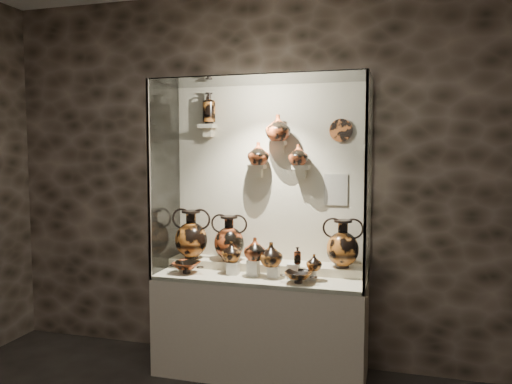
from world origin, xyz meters
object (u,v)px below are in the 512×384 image
amphora_right (343,244)px  jug_a (231,251)px  ovoid_vase_c (298,155)px  jug_c (271,254)px  jug_e (314,262)px  kylix_left (187,266)px  kylix_right (299,276)px  amphora_left (191,234)px  amphora_mid (229,238)px  jug_b (255,249)px  lekythos_tall (209,106)px  ovoid_vase_a (258,154)px  lekythos_small (297,255)px  ovoid_vase_b (278,128)px

amphora_right → jug_a: bearing=-155.4°
amphora_right → ovoid_vase_c: bearing=-177.1°
jug_c → jug_e: size_ratio=1.52×
jug_a → kylix_left: size_ratio=0.59×
amphora_right → kylix_right: size_ratio=1.43×
amphora_left → jug_e: size_ratio=3.34×
amphora_mid → jug_b: bearing=-55.7°
ovoid_vase_c → kylix_right: bearing=-74.5°
jug_a → lekythos_tall: 1.27m
ovoid_vase_a → kylix_left: bearing=-153.4°
amphora_right → jug_b: amphora_right is taller
jug_c → ovoid_vase_a: 0.86m
amphora_right → lekythos_small: amphora_right is taller
jug_e → kylix_right: size_ratio=0.47×
amphora_left → ovoid_vase_a: 0.92m
lekythos_small → kylix_left: 0.93m
jug_a → ovoid_vase_b: (0.34, 0.22, 1.01)m
amphora_left → amphora_right: size_ratio=1.09×
kylix_left → ovoid_vase_b: 1.37m
ovoid_vase_b → lekythos_small: bearing=-71.3°
jug_e → amphora_mid: bearing=175.2°
jug_e → lekythos_tall: 1.61m
jug_a → ovoid_vase_a: 0.85m
kylix_left → lekythos_tall: size_ratio=0.94×
kylix_left → ovoid_vase_c: 1.30m
kylix_left → ovoid_vase_b: bearing=47.3°
jug_c → jug_a: bearing=178.6°
jug_e → ovoid_vase_c: (-0.18, 0.27, 0.83)m
amphora_left → amphora_mid: 0.34m
amphora_mid → lekythos_tall: (-0.21, 0.09, 1.13)m
amphora_right → lekythos_tall: (-1.17, 0.10, 1.12)m
jug_e → kylix_left: (-1.05, -0.05, -0.09)m
lekythos_small → ovoid_vase_c: size_ratio=0.89×
amphora_mid → ovoid_vase_c: ovoid_vase_c is taller
lekythos_tall → jug_e: bearing=-2.5°
jug_e → lekythos_small: size_ratio=0.83×
jug_c → lekythos_small: jug_c is taller
amphora_left → jug_b: (0.63, -0.19, -0.06)m
amphora_left → amphora_right: (1.30, 0.01, -0.02)m
amphora_right → ovoid_vase_a: (-0.72, 0.06, 0.72)m
ovoid_vase_b → ovoid_vase_c: (0.17, 0.02, -0.22)m
amphora_mid → jug_b: amphora_mid is taller
ovoid_vase_b → ovoid_vase_c: bearing=-15.4°
jug_a → lekythos_tall: (-0.29, 0.26, 1.21)m
amphora_mid → ovoid_vase_c: size_ratio=2.24×
jug_c → kylix_right: bearing=-20.7°
lekythos_small → kylix_right: 0.18m
jug_b → jug_c: jug_b is taller
amphora_left → lekythos_small: amphora_left is taller
ovoid_vase_a → ovoid_vase_c: size_ratio=1.11×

